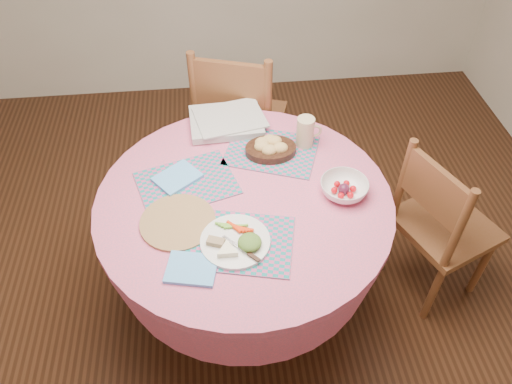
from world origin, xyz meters
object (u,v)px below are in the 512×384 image
Objects in this scene: chair_back at (238,121)px; latte_mug at (306,132)px; bread_bowl at (270,147)px; fruit_bowl at (344,188)px; dinner_plate at (237,241)px; dining_table at (245,229)px; wicker_trivet at (178,222)px; chair_right at (439,224)px.

latte_mug is (0.27, -0.51, 0.30)m from chair_back.
fruit_bowl is at bearing -46.78° from bread_bowl.
fruit_bowl is (0.46, 0.22, 0.01)m from dinner_plate.
bread_bowl reaches higher than dinner_plate.
dining_table is at bearing 105.42° from chair_back.
chair_back reaches higher than fruit_bowl.
dining_table is 5.39× the size of bread_bowl.
dinner_plate is 1.86× the size of latte_mug.
wicker_trivet is at bearing -137.69° from bread_bowl.
chair_back is (0.04, 0.82, -0.03)m from dining_table.
bread_bowl is 0.18m from latte_mug.
chair_right is at bearing 155.03° from chair_back.
wicker_trivet is at bearing 72.52° from chair_right.
latte_mug is at bearing 40.22° from chair_right.
bread_bowl is at bearing 48.05° from chair_right.
wicker_trivet is 2.09× the size of latte_mug.
chair_back reaches higher than dining_table.
bread_bowl is at bearing 133.22° from fruit_bowl.
wicker_trivet is (-0.27, -0.11, 0.20)m from dining_table.
bread_bowl is 1.02× the size of fruit_bowl.
latte_mug is at bearing 45.12° from dining_table.
chair_right is at bearing 2.37° from fruit_bowl.
dinner_plate is (-0.96, -0.25, 0.30)m from chair_right.
latte_mug is (0.36, 0.55, 0.06)m from dinner_plate.
dinner_plate is (0.22, -0.13, 0.02)m from wicker_trivet.
dining_table is at bearing 78.90° from dinner_plate.
dinner_plate reaches higher than wicker_trivet.
latte_mug is (0.31, 0.31, 0.27)m from dining_table.
chair_right is 0.77m from latte_mug.
dining_table is 5.50× the size of fruit_bowl.
dining_table is 0.52m from latte_mug.
dining_table is at bearing -117.99° from bread_bowl.
chair_right is 1.20m from chair_back.
chair_back is 1.10m from dinner_plate.
dinner_plate is 0.51m from fruit_bowl.
bread_bowl is 1.60× the size of latte_mug.
dining_table is 8.65× the size of latte_mug.
chair_right is (0.92, 0.00, -0.08)m from dining_table.
bread_bowl reaches higher than wicker_trivet.
dinner_plate is at bearing 103.50° from chair_back.
wicker_trivet is 0.26m from dinner_plate.
wicker_trivet is 1.12× the size of dinner_plate.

